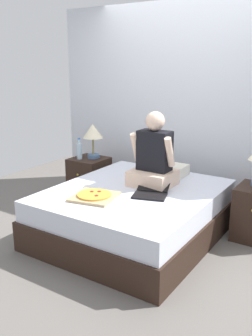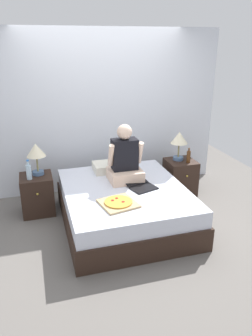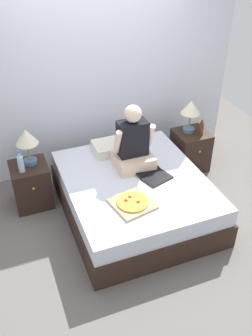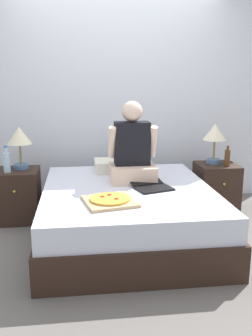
# 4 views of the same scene
# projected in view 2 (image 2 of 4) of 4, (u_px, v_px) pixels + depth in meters

# --- Properties ---
(ground_plane) EXTENTS (5.84, 5.84, 0.00)m
(ground_plane) POSITION_uv_depth(u_px,v_px,m) (125.00, 222.00, 4.45)
(ground_plane) COLOR #66605B
(wall_back) EXTENTS (3.84, 0.12, 2.50)m
(wall_back) POSITION_uv_depth(u_px,v_px,m) (102.00, 112.00, 5.16)
(wall_back) COLOR silver
(wall_back) RESTS_ON ground
(bed) EXTENTS (1.60, 1.87, 0.51)m
(bed) POSITION_uv_depth(u_px,v_px,m) (125.00, 206.00, 4.36)
(bed) COLOR black
(bed) RESTS_ON ground
(nightstand_left) EXTENTS (0.44, 0.47, 0.56)m
(nightstand_left) POSITION_uv_depth(u_px,v_px,m) (38.00, 194.00, 4.62)
(nightstand_left) COLOR black
(nightstand_left) RESTS_ON ground
(lamp_on_left_nightstand) EXTENTS (0.26, 0.26, 0.45)m
(lamp_on_left_nightstand) POSITION_uv_depth(u_px,v_px,m) (36.00, 152.00, 4.46)
(lamp_on_left_nightstand) COLOR #4C6B93
(lamp_on_left_nightstand) RESTS_ON nightstand_left
(water_bottle) EXTENTS (0.07, 0.07, 0.28)m
(water_bottle) POSITION_uv_depth(u_px,v_px,m) (29.00, 171.00, 4.38)
(water_bottle) COLOR silver
(water_bottle) RESTS_ON nightstand_left
(nightstand_right) EXTENTS (0.44, 0.47, 0.56)m
(nightstand_right) POSITION_uv_depth(u_px,v_px,m) (180.00, 177.00, 5.20)
(nightstand_right) COLOR black
(nightstand_right) RESTS_ON ground
(lamp_on_right_nightstand) EXTENTS (0.26, 0.26, 0.45)m
(lamp_on_right_nightstand) POSITION_uv_depth(u_px,v_px,m) (179.00, 140.00, 5.02)
(lamp_on_right_nightstand) COLOR #4C6B93
(lamp_on_right_nightstand) RESTS_ON nightstand_right
(beer_bottle) EXTENTS (0.06, 0.06, 0.23)m
(beer_bottle) POSITION_uv_depth(u_px,v_px,m) (189.00, 156.00, 4.99)
(beer_bottle) COLOR #512D14
(beer_bottle) RESTS_ON nightstand_right
(pillow) EXTENTS (0.52, 0.34, 0.12)m
(pillow) POSITION_uv_depth(u_px,v_px,m) (111.00, 167.00, 4.83)
(pillow) COLOR silver
(pillow) RESTS_ON bed
(person_seated) EXTENTS (0.47, 0.40, 0.78)m
(person_seated) POSITION_uv_depth(u_px,v_px,m) (125.00, 160.00, 4.41)
(person_seated) COLOR beige
(person_seated) RESTS_ON bed
(laptop) EXTENTS (0.43, 0.49, 0.07)m
(laptop) POSITION_uv_depth(u_px,v_px,m) (141.00, 186.00, 4.28)
(laptop) COLOR black
(laptop) RESTS_ON bed
(pizza_box) EXTENTS (0.47, 0.47, 0.05)m
(pizza_box) POSITION_uv_depth(u_px,v_px,m) (118.00, 203.00, 3.83)
(pizza_box) COLOR tan
(pizza_box) RESTS_ON bed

